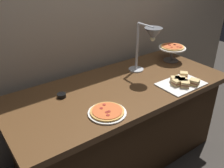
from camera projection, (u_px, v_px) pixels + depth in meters
The scene contains 8 objects.
ground_plane at pixel (119, 155), 2.40m from camera, with size 8.00×8.00×0.00m, color #38332D.
back_wall at pixel (86, 22), 2.19m from camera, with size 4.40×0.04×2.40m, color tan.
buffet_table at pixel (119, 123), 2.22m from camera, with size 1.90×0.84×0.76m.
heat_lamp at pixel (150, 38), 2.06m from camera, with size 0.15×0.33×0.45m.
pizza_plate_front at pixel (107, 112), 1.69m from camera, with size 0.27×0.27×0.03m.
pizza_plate_center at pixel (172, 49), 2.48m from camera, with size 0.27×0.27×0.16m.
sandwich_platter at pixel (182, 82), 2.06m from camera, with size 0.38×0.26×0.06m.
sauce_cup_near at pixel (62, 95), 1.88m from camera, with size 0.07×0.07×0.03m.
Camera 1 is at (-1.11, -1.41, 1.73)m, focal length 39.62 mm.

